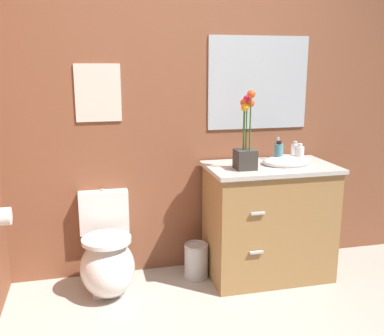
{
  "coord_description": "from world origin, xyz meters",
  "views": [
    {
      "loc": [
        -0.71,
        -1.75,
        1.59
      ],
      "look_at": [
        -0.02,
        1.15,
        0.89
      ],
      "focal_mm": 41.43,
      "sensor_mm": 36.0,
      "label": 1
    }
  ],
  "objects_px": {
    "hand_wash_bottle": "(279,154)",
    "wall_poster": "(98,93)",
    "trash_bin": "(196,261)",
    "lotion_bottle": "(299,155)",
    "toilet_paper_roll": "(1,217)",
    "flower_vase": "(246,145)",
    "vanity_cabinet": "(269,220)",
    "toilet": "(107,259)",
    "wall_mirror": "(258,83)",
    "soap_bottle": "(295,152)"
  },
  "relations": [
    {
      "from": "trash_bin",
      "to": "wall_poster",
      "type": "height_order",
      "value": "wall_poster"
    },
    {
      "from": "wall_poster",
      "to": "soap_bottle",
      "type": "bearing_deg",
      "value": -7.58
    },
    {
      "from": "lotion_bottle",
      "to": "hand_wash_bottle",
      "type": "height_order",
      "value": "hand_wash_bottle"
    },
    {
      "from": "trash_bin",
      "to": "lotion_bottle",
      "type": "bearing_deg",
      "value": -8.14
    },
    {
      "from": "toilet",
      "to": "flower_vase",
      "type": "bearing_deg",
      "value": -5.7
    },
    {
      "from": "wall_mirror",
      "to": "toilet_paper_roll",
      "type": "distance_m",
      "value": 2.05
    },
    {
      "from": "trash_bin",
      "to": "wall_mirror",
      "type": "distance_m",
      "value": 1.44
    },
    {
      "from": "wall_poster",
      "to": "toilet_paper_roll",
      "type": "distance_m",
      "value": 1.06
    },
    {
      "from": "toilet_paper_roll",
      "to": "flower_vase",
      "type": "bearing_deg",
      "value": 3.49
    },
    {
      "from": "soap_bottle",
      "to": "flower_vase",
      "type": "bearing_deg",
      "value": -159.48
    },
    {
      "from": "soap_bottle",
      "to": "wall_poster",
      "type": "distance_m",
      "value": 1.53
    },
    {
      "from": "vanity_cabinet",
      "to": "flower_vase",
      "type": "bearing_deg",
      "value": -162.6
    },
    {
      "from": "toilet",
      "to": "wall_mirror",
      "type": "height_order",
      "value": "wall_mirror"
    },
    {
      "from": "flower_vase",
      "to": "trash_bin",
      "type": "bearing_deg",
      "value": 155.51
    },
    {
      "from": "vanity_cabinet",
      "to": "soap_bottle",
      "type": "distance_m",
      "value": 0.55
    },
    {
      "from": "wall_poster",
      "to": "wall_mirror",
      "type": "bearing_deg",
      "value": 0.0
    },
    {
      "from": "toilet",
      "to": "vanity_cabinet",
      "type": "bearing_deg",
      "value": -1.25
    },
    {
      "from": "vanity_cabinet",
      "to": "wall_mirror",
      "type": "distance_m",
      "value": 1.05
    },
    {
      "from": "toilet",
      "to": "lotion_bottle",
      "type": "height_order",
      "value": "lotion_bottle"
    },
    {
      "from": "trash_bin",
      "to": "toilet_paper_roll",
      "type": "distance_m",
      "value": 1.42
    },
    {
      "from": "toilet",
      "to": "toilet_paper_roll",
      "type": "relative_size",
      "value": 6.27
    },
    {
      "from": "flower_vase",
      "to": "wall_poster",
      "type": "height_order",
      "value": "wall_poster"
    },
    {
      "from": "lotion_bottle",
      "to": "hand_wash_bottle",
      "type": "xyz_separation_m",
      "value": [
        -0.15,
        0.04,
        0.01
      ]
    },
    {
      "from": "toilet_paper_roll",
      "to": "wall_poster",
      "type": "bearing_deg",
      "value": 36.42
    },
    {
      "from": "trash_bin",
      "to": "toilet_paper_roll",
      "type": "relative_size",
      "value": 2.47
    },
    {
      "from": "trash_bin",
      "to": "wall_poster",
      "type": "xyz_separation_m",
      "value": [
        -0.67,
        0.22,
        1.26
      ]
    },
    {
      "from": "vanity_cabinet",
      "to": "trash_bin",
      "type": "bearing_deg",
      "value": 172.39
    },
    {
      "from": "vanity_cabinet",
      "to": "soap_bottle",
      "type": "height_order",
      "value": "vanity_cabinet"
    },
    {
      "from": "flower_vase",
      "to": "toilet_paper_roll",
      "type": "bearing_deg",
      "value": -176.51
    },
    {
      "from": "vanity_cabinet",
      "to": "soap_bottle",
      "type": "xyz_separation_m",
      "value": [
        0.23,
        0.1,
        0.49
      ]
    },
    {
      "from": "wall_poster",
      "to": "wall_mirror",
      "type": "relative_size",
      "value": 0.51
    },
    {
      "from": "hand_wash_bottle",
      "to": "soap_bottle",
      "type": "bearing_deg",
      "value": 28.88
    },
    {
      "from": "toilet",
      "to": "flower_vase",
      "type": "height_order",
      "value": "flower_vase"
    },
    {
      "from": "hand_wash_bottle",
      "to": "wall_poster",
      "type": "bearing_deg",
      "value": 167.09
    },
    {
      "from": "hand_wash_bottle",
      "to": "wall_poster",
      "type": "distance_m",
      "value": 1.37
    },
    {
      "from": "hand_wash_bottle",
      "to": "trash_bin",
      "type": "bearing_deg",
      "value": 173.42
    },
    {
      "from": "vanity_cabinet",
      "to": "lotion_bottle",
      "type": "height_order",
      "value": "vanity_cabinet"
    },
    {
      "from": "flower_vase",
      "to": "wall_mirror",
      "type": "bearing_deg",
      "value": 58.27
    },
    {
      "from": "flower_vase",
      "to": "wall_poster",
      "type": "bearing_deg",
      "value": 159.59
    },
    {
      "from": "flower_vase",
      "to": "hand_wash_bottle",
      "type": "xyz_separation_m",
      "value": [
        0.29,
        0.08,
        -0.09
      ]
    },
    {
      "from": "soap_bottle",
      "to": "lotion_bottle",
      "type": "relative_size",
      "value": 0.96
    },
    {
      "from": "soap_bottle",
      "to": "wall_mirror",
      "type": "distance_m",
      "value": 0.6
    },
    {
      "from": "vanity_cabinet",
      "to": "trash_bin",
      "type": "distance_m",
      "value": 0.63
    },
    {
      "from": "toilet",
      "to": "trash_bin",
      "type": "distance_m",
      "value": 0.68
    },
    {
      "from": "flower_vase",
      "to": "hand_wash_bottle",
      "type": "relative_size",
      "value": 3.1
    },
    {
      "from": "vanity_cabinet",
      "to": "toilet_paper_roll",
      "type": "xyz_separation_m",
      "value": [
        -1.84,
        -0.17,
        0.23
      ]
    },
    {
      "from": "toilet",
      "to": "wall_poster",
      "type": "relative_size",
      "value": 1.7
    },
    {
      "from": "wall_poster",
      "to": "trash_bin",
      "type": "bearing_deg",
      "value": -18.38
    },
    {
      "from": "toilet",
      "to": "wall_mirror",
      "type": "distance_m",
      "value": 1.73
    },
    {
      "from": "wall_mirror",
      "to": "flower_vase",
      "type": "bearing_deg",
      "value": -121.73
    }
  ]
}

